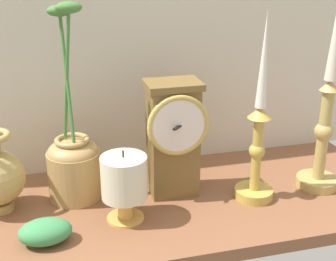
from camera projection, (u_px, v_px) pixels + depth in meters
The scene contains 8 objects.
ground_plane at pixel (145, 208), 86.87cm from camera, with size 100.00×36.00×2.40cm, color brown.
back_wall at pixel (123, 13), 91.22cm from camera, with size 120.00×2.00×65.00cm, color beige.
mantel_clock at pixel (173, 137), 85.83cm from camera, with size 11.48×9.35×22.17cm.
candlestick_tall_left at pixel (258, 141), 83.98cm from camera, with size 7.31×7.31×35.10cm.
candlestick_tall_center at pixel (326, 115), 87.03cm from camera, with size 8.24×8.24×42.96cm.
brass_vase_jar at pixel (74, 161), 85.76cm from camera, with size 9.96×9.96×36.40cm.
pillar_candle_front at pixel (124, 182), 78.51cm from camera, with size 7.96×7.96×13.09cm.
ivy_sprig at pixel (45, 232), 73.79cm from camera, with size 8.55×5.99×4.05cm.
Camera 1 is at (-15.06, -74.16, 44.07)cm, focal length 49.31 mm.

